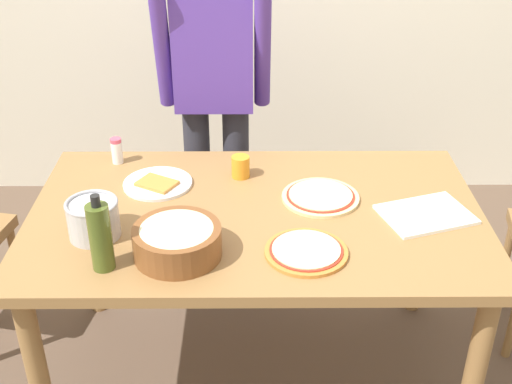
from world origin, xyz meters
The scene contains 12 objects.
ground centered at (0.00, 0.00, 0.00)m, with size 8.00×8.00×0.00m, color brown.
dining_table centered at (0.00, 0.00, 0.67)m, with size 1.60×0.96×0.76m.
person_cook centered at (-0.18, 0.76, 0.94)m, with size 0.49×0.25×1.62m.
pizza_raw_on_board centered at (0.24, 0.09, 0.77)m, with size 0.28×0.28×0.02m.
pizza_cooked_on_tray centered at (0.16, -0.26, 0.77)m, with size 0.27×0.27×0.02m.
plate_with_slice centered at (-0.37, 0.19, 0.77)m, with size 0.26×0.26×0.02m.
popcorn_bowl centered at (-0.25, -0.26, 0.82)m, with size 0.28×0.28×0.11m.
olive_oil_bottle centered at (-0.47, -0.33, 0.87)m, with size 0.07×0.07×0.26m.
steel_pot centered at (-0.54, -0.15, 0.83)m, with size 0.17×0.17×0.13m.
cup_orange centered at (-0.06, 0.26, 0.80)m, with size 0.07×0.07×0.09m, color orange.
salt_shaker centered at (-0.55, 0.38, 0.81)m, with size 0.04×0.04×0.11m.
cutting_board_white centered at (0.59, -0.03, 0.77)m, with size 0.30×0.22×0.01m, color white.
Camera 1 is at (-0.01, -1.99, 1.98)m, focal length 46.41 mm.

